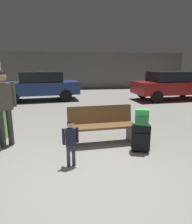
% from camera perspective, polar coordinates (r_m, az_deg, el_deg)
% --- Properties ---
extents(ground_plane, '(18.00, 18.00, 0.10)m').
position_cam_1_polar(ground_plane, '(7.15, -4.85, -2.16)').
color(ground_plane, gray).
extents(garage_back_wall, '(18.00, 0.12, 2.80)m').
position_cam_1_polar(garage_back_wall, '(15.76, -6.94, 11.55)').
color(garage_back_wall, slate).
rests_on(garage_back_wall, ground_plane).
extents(bench, '(1.63, 0.64, 0.89)m').
position_cam_1_polar(bench, '(4.79, 1.59, -3.80)').
color(bench, brown).
rests_on(bench, ground_plane).
extents(suitcase, '(0.41, 0.30, 0.60)m').
position_cam_1_polar(suitcase, '(4.45, 12.67, -7.17)').
color(suitcase, black).
rests_on(suitcase, ground_plane).
extents(backpack_bright, '(0.32, 0.26, 0.34)m').
position_cam_1_polar(backpack_bright, '(4.31, 12.96, -1.55)').
color(backpack_bright, green).
rests_on(backpack_bright, suitcase).
extents(child, '(0.30, 0.18, 0.89)m').
position_cam_1_polar(child, '(3.68, -7.33, -7.48)').
color(child, '#33384C').
rests_on(child, ground_plane).
extents(adult, '(0.49, 0.41, 1.74)m').
position_cam_1_polar(adult, '(4.93, -25.06, 3.01)').
color(adult, '#38383D').
rests_on(adult, ground_plane).
extents(parked_car_side, '(4.23, 2.06, 1.51)m').
position_cam_1_polar(parked_car_side, '(11.64, 20.68, 7.29)').
color(parked_car_side, maroon).
rests_on(parked_car_side, ground_plane).
extents(parked_car_far, '(4.28, 2.19, 1.51)m').
position_cam_1_polar(parked_car_far, '(11.06, -15.74, 7.37)').
color(parked_car_far, navy).
rests_on(parked_car_far, ground_plane).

